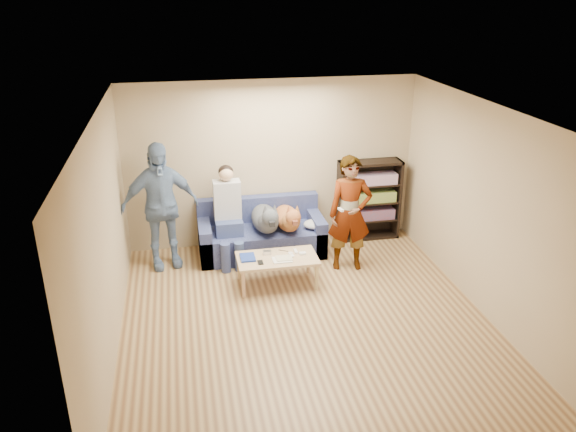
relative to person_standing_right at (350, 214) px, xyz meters
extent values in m
plane|color=brown|center=(-0.93, -1.36, -0.85)|extent=(5.00, 5.00, 0.00)
plane|color=white|center=(-0.93, -1.36, 1.75)|extent=(5.00, 5.00, 0.00)
plane|color=tan|center=(-0.93, 1.14, 0.45)|extent=(4.50, 0.00, 4.50)
plane|color=tan|center=(-0.93, -3.86, 0.45)|extent=(4.50, 0.00, 4.50)
plane|color=tan|center=(-3.18, -1.36, 0.45)|extent=(0.00, 5.00, 5.00)
plane|color=tan|center=(1.32, -1.36, 0.45)|extent=(0.00, 5.00, 5.00)
ellipsoid|color=#AFAFB4|center=(-0.37, 0.54, -0.36)|extent=(0.35, 0.30, 0.12)
imported|color=gray|center=(0.00, 0.00, 0.00)|extent=(0.67, 0.49, 1.69)
imported|color=#7797BF|center=(-2.65, 0.59, 0.09)|extent=(1.17, 0.68, 1.88)
cube|color=white|center=(-0.20, -0.20, 0.16)|extent=(0.06, 0.12, 0.03)
cube|color=navy|center=(-1.52, -0.27, -0.41)|extent=(0.20, 0.26, 0.03)
cube|color=silver|center=(-1.07, -0.42, -0.42)|extent=(0.26, 0.20, 0.02)
cube|color=beige|center=(-1.04, -0.40, -0.40)|extent=(0.22, 0.17, 0.01)
cube|color=silver|center=(-1.24, -0.20, -0.40)|extent=(0.11, 0.06, 0.05)
cube|color=white|center=(-0.84, -0.22, -0.41)|extent=(0.04, 0.13, 0.03)
cube|color=white|center=(-0.76, -0.30, -0.41)|extent=(0.09, 0.06, 0.03)
cylinder|color=white|center=(-0.92, -0.34, -0.42)|extent=(0.07, 0.07, 0.02)
cylinder|color=silver|center=(-0.92, -0.26, -0.42)|extent=(0.07, 0.07, 0.02)
cylinder|color=orange|center=(-1.14, -0.48, -0.42)|extent=(0.13, 0.06, 0.01)
cylinder|color=black|center=(-1.00, -0.14, -0.42)|extent=(0.13, 0.08, 0.01)
cube|color=black|center=(-1.37, -0.44, -0.42)|extent=(0.07, 0.12, 0.02)
cube|color=#515B93|center=(-1.18, 0.69, -0.64)|extent=(1.90, 0.85, 0.42)
cube|color=#515B93|center=(-1.18, 1.03, -0.23)|extent=(1.90, 0.18, 0.40)
cube|color=#515B93|center=(-2.04, 0.69, -0.56)|extent=(0.18, 0.85, 0.58)
cube|color=#515B93|center=(-0.32, 0.69, -0.56)|extent=(0.18, 0.85, 0.58)
cube|color=#394C7E|center=(-1.68, 0.61, -0.32)|extent=(0.40, 0.38, 0.22)
cylinder|color=#3D4686|center=(-1.78, 0.19, -0.64)|extent=(0.14, 0.14, 0.47)
cylinder|color=#3A4B80|center=(-1.58, 0.19, -0.64)|extent=(0.14, 0.14, 0.47)
cube|color=silver|center=(-1.68, 0.71, 0.07)|extent=(0.40, 0.24, 0.58)
sphere|color=#DAAC83|center=(-1.68, 0.71, 0.47)|extent=(0.21, 0.21, 0.21)
ellipsoid|color=black|center=(-1.68, 0.74, 0.50)|extent=(0.22, 0.22, 0.19)
ellipsoid|color=#4F5259|center=(-1.13, 0.65, -0.25)|extent=(0.40, 0.84, 0.35)
sphere|color=#4A4D54|center=(-1.13, 0.33, -0.17)|extent=(0.30, 0.30, 0.30)
sphere|color=#4F5359|center=(-1.13, 0.15, -0.03)|extent=(0.24, 0.24, 0.24)
cube|color=black|center=(-1.13, 0.03, -0.06)|extent=(0.08, 0.12, 0.07)
cone|color=#53555E|center=(-1.20, 0.18, 0.10)|extent=(0.08, 0.08, 0.12)
cone|color=#52555D|center=(-1.06, 0.18, 0.10)|extent=(0.08, 0.08, 0.12)
cylinder|color=#4B4D55|center=(-1.13, 1.08, -0.29)|extent=(0.05, 0.27, 0.16)
ellipsoid|color=#AD6235|center=(-0.79, 0.64, -0.26)|extent=(0.37, 0.77, 0.32)
sphere|color=#AA6B34|center=(-0.79, 0.34, -0.19)|extent=(0.28, 0.28, 0.28)
sphere|color=#AF6835|center=(-0.79, 0.18, -0.06)|extent=(0.23, 0.23, 0.23)
cube|color=brown|center=(-0.79, 0.06, -0.09)|extent=(0.07, 0.11, 0.06)
cone|color=#AD5934|center=(-0.85, 0.20, 0.06)|extent=(0.07, 0.07, 0.11)
cone|color=#AF7435|center=(-0.73, 0.20, 0.06)|extent=(0.07, 0.07, 0.11)
cylinder|color=#AF6D35|center=(-0.79, 1.03, -0.30)|extent=(0.04, 0.25, 0.15)
cube|color=tan|center=(-1.12, -0.32, -0.45)|extent=(1.10, 0.60, 0.04)
cylinder|color=#D3B082|center=(-1.62, -0.57, -0.66)|extent=(0.05, 0.05, 0.38)
cylinder|color=tan|center=(-0.62, -0.57, -0.66)|extent=(0.05, 0.05, 0.38)
cylinder|color=tan|center=(-1.62, -0.07, -0.66)|extent=(0.05, 0.05, 0.38)
cylinder|color=#D5B483|center=(-0.62, -0.07, -0.66)|extent=(0.05, 0.05, 0.38)
cube|color=black|center=(0.14, 0.96, -0.20)|extent=(0.04, 0.34, 1.30)
cube|color=black|center=(1.10, 0.96, -0.20)|extent=(0.04, 0.34, 1.30)
cube|color=black|center=(0.62, 0.96, 0.43)|extent=(1.00, 0.34, 0.04)
cube|color=black|center=(0.62, 0.96, -0.83)|extent=(1.00, 0.34, 0.04)
cube|color=black|center=(0.62, 1.12, -0.20)|extent=(1.00, 0.02, 1.30)
cube|color=black|center=(0.62, 0.96, -0.53)|extent=(0.94, 0.32, 0.03)
cube|color=black|center=(0.62, 0.96, -0.23)|extent=(0.94, 0.32, 0.02)
cube|color=black|center=(0.62, 0.96, 0.07)|extent=(0.94, 0.32, 0.02)
cube|color=#B23333|center=(0.62, 0.94, -0.43)|extent=(0.84, 0.24, 0.17)
cube|color=gold|center=(0.62, 0.94, -0.13)|extent=(0.84, 0.24, 0.17)
cube|color=#994C99|center=(0.62, 0.94, 0.17)|extent=(0.84, 0.24, 0.17)
camera|label=1|loc=(-2.30, -7.09, 3.04)|focal=35.00mm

